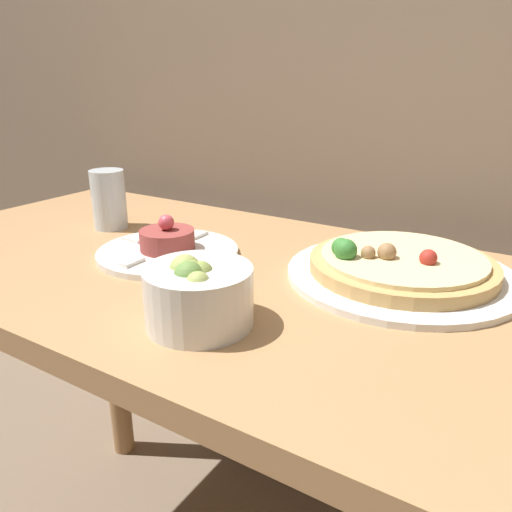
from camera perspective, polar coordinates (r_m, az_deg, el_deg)
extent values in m
cube|color=#AD7F51|center=(0.73, 3.63, -4.38)|extent=(1.48, 0.60, 0.03)
cylinder|color=#AD7F51|center=(1.47, -16.06, -9.11)|extent=(0.06, 0.06, 0.75)
cylinder|color=white|center=(0.77, 16.23, -2.06)|extent=(0.34, 0.34, 0.01)
cylinder|color=tan|center=(0.77, 16.33, -1.05)|extent=(0.27, 0.27, 0.02)
cylinder|color=beige|center=(0.76, 16.43, -0.13)|extent=(0.24, 0.24, 0.01)
sphere|color=#997047|center=(0.74, 12.69, 0.34)|extent=(0.02, 0.02, 0.02)
sphere|color=#387F33|center=(0.75, 9.70, 0.98)|extent=(0.03, 0.03, 0.03)
sphere|color=#B22D23|center=(0.74, 19.09, -0.21)|extent=(0.02, 0.02, 0.02)
sphere|color=#387F33|center=(0.73, 10.20, 0.65)|extent=(0.03, 0.03, 0.03)
sphere|color=#997047|center=(0.74, 14.73, 0.42)|extent=(0.03, 0.03, 0.03)
cylinder|color=white|center=(0.85, -10.01, 0.46)|extent=(0.23, 0.23, 0.01)
cylinder|color=#933D38|center=(0.84, -10.10, 1.86)|extent=(0.09, 0.09, 0.03)
sphere|color=#DB4C5B|center=(0.83, -10.23, 3.80)|extent=(0.03, 0.03, 0.03)
cube|color=white|center=(0.80, -5.66, -0.04)|extent=(0.04, 0.02, 0.01)
cube|color=white|center=(0.90, -6.63, 2.40)|extent=(0.02, 0.04, 0.01)
cube|color=white|center=(0.90, -13.92, 1.85)|extent=(0.04, 0.02, 0.01)
cube|color=white|center=(0.79, -13.95, -0.68)|extent=(0.02, 0.04, 0.01)
cylinder|color=white|center=(0.60, -6.55, -4.62)|extent=(0.13, 0.13, 0.07)
sphere|color=#668E42|center=(0.58, -7.66, -2.34)|extent=(0.04, 0.04, 0.04)
sphere|color=#8EA34C|center=(0.58, -6.34, -2.06)|extent=(0.03, 0.03, 0.03)
sphere|color=#A3B25B|center=(0.59, -8.09, -1.62)|extent=(0.04, 0.04, 0.04)
sphere|color=#8EA34C|center=(0.58, -7.36, -2.08)|extent=(0.03, 0.03, 0.03)
sphere|color=#A3B25B|center=(0.56, -6.64, -3.16)|extent=(0.03, 0.03, 0.03)
cylinder|color=silver|center=(1.01, -16.47, 6.22)|extent=(0.07, 0.07, 0.11)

